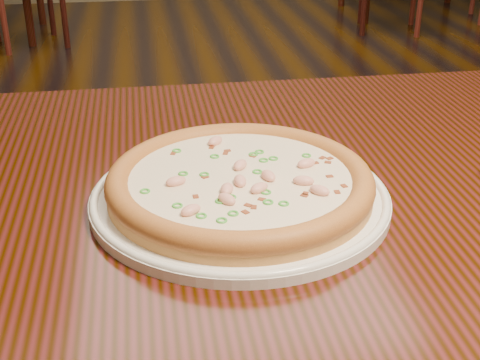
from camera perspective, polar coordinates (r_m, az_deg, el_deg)
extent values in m
cube|color=black|center=(0.86, 7.42, -0.99)|extent=(1.20, 0.80, 0.04)
cylinder|color=white|center=(0.78, 0.00, -1.58)|extent=(0.35, 0.35, 0.01)
torus|color=white|center=(0.78, 0.00, -1.19)|extent=(0.35, 0.35, 0.01)
cylinder|color=#C38644|center=(0.77, 0.00, -0.60)|extent=(0.31, 0.31, 0.02)
torus|color=#BC7631|center=(0.77, 0.00, 0.00)|extent=(0.31, 0.31, 0.03)
cylinder|color=#F2ECCA|center=(0.77, 0.00, 0.17)|extent=(0.26, 0.26, 0.00)
ellipsoid|color=#F2B29E|center=(0.75, 5.44, -0.06)|extent=(0.03, 0.02, 0.01)
ellipsoid|color=#F2B29E|center=(0.79, 0.02, 1.29)|extent=(0.02, 0.03, 0.01)
ellipsoid|color=#F2B29E|center=(0.75, -5.50, -0.11)|extent=(0.03, 0.02, 0.01)
ellipsoid|color=#F2B29E|center=(0.69, -4.23, -2.58)|extent=(0.03, 0.03, 0.01)
ellipsoid|color=#F2B29E|center=(0.71, -1.13, -1.64)|extent=(0.02, 0.03, 0.01)
ellipsoid|color=#F2B29E|center=(0.73, 1.64, -0.69)|extent=(0.03, 0.03, 0.01)
ellipsoid|color=#F2B29E|center=(0.75, 0.00, -0.07)|extent=(0.01, 0.02, 0.01)
ellipsoid|color=#F2B29E|center=(0.80, 5.67, 1.42)|extent=(0.03, 0.02, 0.01)
ellipsoid|color=#F2B29E|center=(0.73, -1.13, -0.78)|extent=(0.02, 0.03, 0.01)
ellipsoid|color=#F2B29E|center=(0.76, 2.44, 0.37)|extent=(0.02, 0.03, 0.01)
ellipsoid|color=#F2B29E|center=(0.73, 6.81, -0.88)|extent=(0.03, 0.03, 0.01)
ellipsoid|color=#F2B29E|center=(0.85, -2.13, 3.35)|extent=(0.03, 0.03, 0.01)
cube|color=maroon|center=(0.81, 6.43, 1.40)|extent=(0.01, 0.01, 0.00)
cube|color=maroon|center=(0.83, -1.25, 2.24)|extent=(0.01, 0.01, 0.00)
cube|color=maroon|center=(0.71, 0.69, -2.23)|extent=(0.01, 0.01, 0.00)
cube|color=maroon|center=(0.72, -3.80, -1.48)|extent=(0.01, 0.01, 0.00)
cube|color=maroon|center=(0.81, 7.51, 1.45)|extent=(0.01, 0.01, 0.00)
cube|color=maroon|center=(0.73, 5.51, -1.38)|extent=(0.01, 0.01, 0.00)
cube|color=maroon|center=(0.77, -2.99, 0.19)|extent=(0.01, 0.01, 0.00)
cube|color=maroon|center=(0.74, 8.29, -1.08)|extent=(0.01, 0.01, 0.00)
cube|color=maroon|center=(0.82, 7.66, 1.79)|extent=(0.01, 0.01, 0.00)
cube|color=maroon|center=(0.77, 7.65, 0.26)|extent=(0.01, 0.01, 0.00)
cube|color=maroon|center=(0.84, -2.44, 2.74)|extent=(0.01, 0.01, 0.00)
cube|color=maroon|center=(0.73, 5.61, -1.22)|extent=(0.01, 0.01, 0.00)
cube|color=maroon|center=(0.69, 0.46, -2.82)|extent=(0.01, 0.01, 0.00)
cube|color=maroon|center=(0.83, -5.72, 2.22)|extent=(0.01, 0.01, 0.00)
cube|color=maroon|center=(0.82, 1.10, 2.01)|extent=(0.01, 0.01, 0.00)
cube|color=maroon|center=(0.72, 1.87, -1.72)|extent=(0.01, 0.01, 0.00)
cube|color=maroon|center=(0.70, 1.19, -2.40)|extent=(0.01, 0.01, 0.00)
cube|color=maroon|center=(0.83, -1.08, 2.47)|extent=(0.01, 0.01, 0.00)
cube|color=maroon|center=(0.82, 7.04, 1.84)|extent=(0.01, 0.01, 0.00)
cube|color=maroon|center=(0.75, 8.86, -0.56)|extent=(0.01, 0.01, 0.00)
torus|color=green|center=(0.83, 1.66, 2.40)|extent=(0.02, 0.02, 0.00)
torus|color=green|center=(0.82, 1.14, 2.19)|extent=(0.02, 0.02, 0.00)
torus|color=green|center=(0.71, -1.70, -1.82)|extent=(0.02, 0.02, 0.00)
torus|color=green|center=(0.81, 2.86, 1.84)|extent=(0.02, 0.02, 0.00)
torus|color=green|center=(0.69, -0.59, -2.88)|extent=(0.02, 0.02, 0.00)
torus|color=green|center=(0.72, -0.77, -1.48)|extent=(0.01, 0.01, 0.00)
torus|color=green|center=(0.78, 1.49, 0.70)|extent=(0.01, 0.01, 0.00)
torus|color=green|center=(0.84, -5.42, 2.49)|extent=(0.02, 0.02, 0.00)
torus|color=green|center=(0.78, -4.87, 0.54)|extent=(0.01, 0.01, 0.00)
torus|color=green|center=(0.68, -1.57, -3.48)|extent=(0.02, 0.02, 0.00)
torus|color=green|center=(0.77, -3.06, 0.47)|extent=(0.02, 0.02, 0.00)
torus|color=green|center=(0.71, 2.41, -1.90)|extent=(0.02, 0.02, 0.00)
torus|color=green|center=(0.82, -2.18, 2.02)|extent=(0.01, 0.01, 0.00)
torus|color=green|center=(0.82, 5.69, 2.08)|extent=(0.02, 0.02, 0.00)
torus|color=green|center=(0.69, -3.32, -3.08)|extent=(0.02, 0.02, 0.00)
torus|color=green|center=(0.73, 2.23, -1.05)|extent=(0.01, 0.01, 0.00)
torus|color=green|center=(0.74, -8.11, -0.96)|extent=(0.02, 0.02, 0.00)
torus|color=green|center=(0.81, 2.02, 1.69)|extent=(0.01, 0.01, 0.00)
torus|color=green|center=(0.71, 3.75, -2.03)|extent=(0.02, 0.02, 0.00)
torus|color=green|center=(0.71, -5.37, -2.20)|extent=(0.02, 0.02, 0.00)
cylinder|color=maroon|center=(4.32, -19.50, 12.66)|extent=(0.04, 0.04, 0.41)
cylinder|color=maroon|center=(4.73, -15.88, 14.23)|extent=(0.04, 0.04, 0.41)
cylinder|color=maroon|center=(4.39, -14.79, 13.46)|extent=(0.04, 0.04, 0.41)
cylinder|color=maroon|center=(4.66, 15.12, 14.14)|extent=(0.04, 0.04, 0.41)
cylinder|color=maroon|center=(4.63, 10.57, 14.50)|extent=(0.04, 0.04, 0.41)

